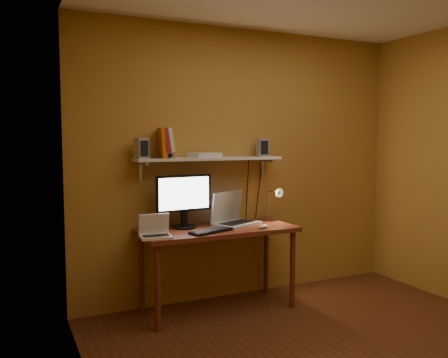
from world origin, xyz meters
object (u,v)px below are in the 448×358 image
monitor (184,198)px  desk_lamp (274,199)px  desk (218,237)px  keyboard (211,231)px  router (205,155)px  speaker_right (262,147)px  laptop (232,216)px  mouse (264,226)px  speaker_left (141,148)px  shelf_camera (170,155)px  wall_shelf (209,159)px  netbook (155,231)px

monitor → desk_lamp: monitor is taller
desk → keyboard: keyboard is taller
desk_lamp → router: size_ratio=1.40×
desk_lamp → speaker_right: (-0.09, 0.08, 0.50)m
laptop → desk_lamp: 0.48m
monitor → mouse: size_ratio=5.89×
speaker_left → mouse: bearing=-37.0°
monitor → router: size_ratio=1.96×
desk → speaker_right: (0.57, 0.20, 0.80)m
laptop → speaker_right: speaker_right is taller
router → speaker_right: bearing=1.7°
keyboard → shelf_camera: size_ratio=4.20×
keyboard → mouse: (0.50, -0.03, 0.01)m
shelf_camera → wall_shelf: bearing=10.3°
desk → speaker_right: size_ratio=8.18×
mouse → laptop: bearing=109.6°
laptop → speaker_left: speaker_left is taller
laptop → shelf_camera: (-0.60, 0.00, 0.57)m
shelf_camera → netbook: bearing=-130.1°
keyboard → laptop: bearing=19.8°
laptop → mouse: laptop is taller
keyboard → mouse: 0.50m
desk → wall_shelf: wall_shelf is taller
desk → monitor: size_ratio=2.66×
keyboard → desk_lamp: 0.86m
netbook → speaker_right: speaker_right is taller
netbook → router: bearing=34.8°
shelf_camera → router: shelf_camera is taller
speaker_left → speaker_right: size_ratio=1.03×
wall_shelf → desk_lamp: 0.77m
laptop → mouse: 0.35m
speaker_left → router: bearing=-16.8°
monitor → desk_lamp: 0.93m
monitor → speaker_left: (-0.37, 0.06, 0.45)m
wall_shelf → shelf_camera: size_ratio=14.75×
wall_shelf → netbook: (-0.63, -0.34, -0.56)m
monitor → speaker_left: size_ratio=2.99×
desk → speaker_left: 1.04m
netbook → keyboard: 0.50m
wall_shelf → keyboard: 0.70m
desk → netbook: 0.66m
keyboard → desk_lamp: size_ratio=1.06×
router → netbook: bearing=-150.1°
shelf_camera → speaker_right: bearing=4.9°
netbook → speaker_right: (1.20, 0.35, 0.66)m
wall_shelf → netbook: wall_shelf is taller
desk_lamp → shelf_camera: 1.15m
desk → router: size_ratio=5.21×
wall_shelf → laptop: 0.57m
speaker_right → shelf_camera: 0.97m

